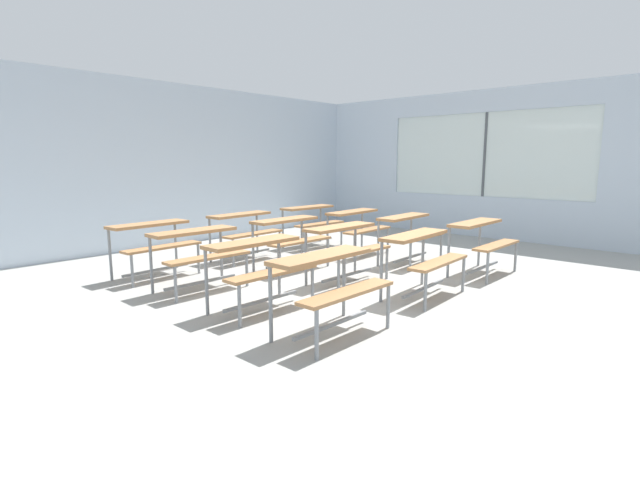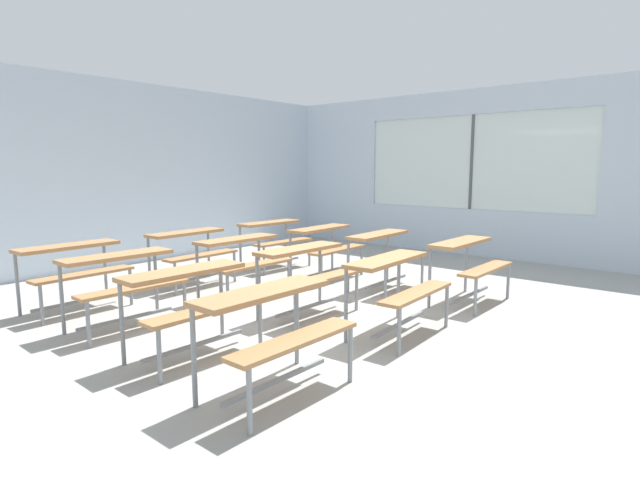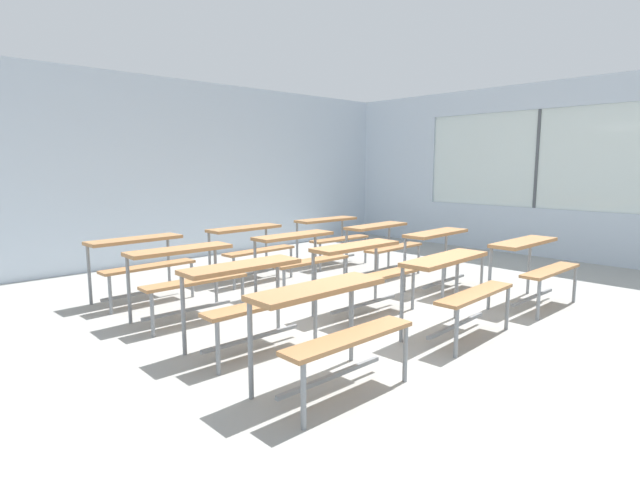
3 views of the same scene
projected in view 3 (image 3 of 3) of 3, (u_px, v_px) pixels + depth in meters
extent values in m
cube|color=#9E9E99|center=(368.00, 322.00, 5.19)|extent=(10.00, 9.00, 0.05)
cube|color=silver|center=(163.00, 171.00, 8.20)|extent=(10.00, 0.12, 3.00)
cube|color=silver|center=(562.00, 234.00, 8.52)|extent=(0.12, 9.00, 0.85)
cube|color=silver|center=(572.00, 93.00, 8.17)|extent=(0.12, 9.00, 0.45)
cube|color=silver|center=(398.00, 160.00, 10.88)|extent=(0.12, 1.90, 1.70)
cube|color=silver|center=(537.00, 159.00, 8.69)|extent=(0.02, 4.20, 1.70)
cube|color=#4C5156|center=(537.00, 159.00, 8.69)|extent=(0.06, 0.05, 1.70)
cube|color=#A87547|center=(318.00, 289.00, 3.58)|extent=(1.10, 0.33, 0.04)
cube|color=#A87547|center=(350.00, 337.00, 3.39)|extent=(1.10, 0.23, 0.03)
cylinder|color=gray|center=(250.00, 349.00, 3.40)|extent=(0.04, 0.04, 0.72)
cylinder|color=gray|center=(352.00, 318.00, 4.07)|extent=(0.04, 0.04, 0.72)
cylinder|color=gray|center=(303.00, 395.00, 3.02)|extent=(0.04, 0.04, 0.44)
cylinder|color=gray|center=(405.00, 353.00, 3.69)|extent=(0.04, 0.04, 0.44)
cube|color=gray|center=(331.00, 377.00, 3.57)|extent=(1.00, 0.04, 0.03)
cube|color=#A87547|center=(445.00, 259.00, 4.71)|extent=(1.11, 0.37, 0.04)
cube|color=#A87547|center=(476.00, 294.00, 4.54)|extent=(1.11, 0.27, 0.03)
cylinder|color=gray|center=(402.00, 303.00, 4.51)|extent=(0.04, 0.04, 0.72)
cylinder|color=gray|center=(457.00, 285.00, 5.22)|extent=(0.04, 0.04, 0.72)
cylinder|color=gray|center=(456.00, 332.00, 4.15)|extent=(0.04, 0.04, 0.44)
cylinder|color=gray|center=(507.00, 308.00, 4.86)|extent=(0.04, 0.04, 0.44)
cube|color=gray|center=(456.00, 325.00, 4.71)|extent=(1.00, 0.08, 0.03)
cube|color=#A87547|center=(524.00, 242.00, 5.72)|extent=(1.10, 0.32, 0.04)
cube|color=#A87547|center=(551.00, 270.00, 5.53)|extent=(1.10, 0.22, 0.03)
cylinder|color=gray|center=(490.00, 278.00, 5.53)|extent=(0.04, 0.04, 0.72)
cylinder|color=gray|center=(529.00, 265.00, 6.22)|extent=(0.04, 0.04, 0.72)
cylinder|color=gray|center=(538.00, 300.00, 5.16)|extent=(0.04, 0.04, 0.44)
cylinder|color=gray|center=(575.00, 284.00, 5.84)|extent=(0.04, 0.04, 0.44)
cube|color=gray|center=(533.00, 297.00, 5.71)|extent=(1.00, 0.04, 0.03)
cube|color=#A87547|center=(242.00, 266.00, 4.37)|extent=(1.11, 0.34, 0.04)
cube|color=#A87547|center=(264.00, 305.00, 4.18)|extent=(1.10, 0.24, 0.03)
cylinder|color=gray|center=(183.00, 314.00, 4.19)|extent=(0.04, 0.04, 0.72)
cylinder|color=gray|center=(278.00, 293.00, 4.86)|extent=(0.04, 0.04, 0.72)
cylinder|color=gray|center=(218.00, 347.00, 3.81)|extent=(0.04, 0.04, 0.44)
cylinder|color=gray|center=(315.00, 320.00, 4.48)|extent=(0.04, 0.04, 0.44)
cube|color=gray|center=(252.00, 338.00, 4.36)|extent=(1.00, 0.05, 0.03)
cube|color=#A87547|center=(356.00, 246.00, 5.44)|extent=(1.10, 0.33, 0.04)
cube|color=#A87547|center=(378.00, 276.00, 5.25)|extent=(1.10, 0.23, 0.03)
cylinder|color=gray|center=(313.00, 283.00, 5.27)|extent=(0.04, 0.04, 0.72)
cylinder|color=gray|center=(376.00, 270.00, 5.93)|extent=(0.04, 0.04, 0.72)
cylinder|color=gray|center=(351.00, 307.00, 4.89)|extent=(0.04, 0.04, 0.44)
cylinder|color=gray|center=(413.00, 290.00, 5.55)|extent=(0.04, 0.04, 0.44)
cube|color=gray|center=(364.00, 304.00, 5.44)|extent=(1.00, 0.05, 0.03)
cube|color=#A87547|center=(436.00, 233.00, 6.50)|extent=(1.11, 0.37, 0.04)
cube|color=#A87547|center=(458.00, 257.00, 6.32)|extent=(1.11, 0.27, 0.03)
cylinder|color=gray|center=(405.00, 264.00, 6.29)|extent=(0.04, 0.04, 0.72)
cylinder|color=gray|center=(446.00, 254.00, 7.00)|extent=(0.04, 0.04, 0.72)
cylinder|color=gray|center=(443.00, 282.00, 5.93)|extent=(0.04, 0.04, 0.44)
cylinder|color=gray|center=(482.00, 270.00, 6.64)|extent=(0.04, 0.04, 0.44)
cube|color=gray|center=(444.00, 281.00, 6.49)|extent=(1.00, 0.08, 0.03)
cube|color=#A87547|center=(180.00, 250.00, 5.22)|extent=(1.11, 0.34, 0.04)
cube|color=#A87547|center=(195.00, 281.00, 5.02)|extent=(1.10, 0.24, 0.03)
cylinder|color=gray|center=(129.00, 289.00, 5.04)|extent=(0.04, 0.04, 0.72)
cylinder|color=gray|center=(216.00, 274.00, 5.70)|extent=(0.04, 0.04, 0.72)
cylinder|color=gray|center=(152.00, 314.00, 4.66)|extent=(0.04, 0.04, 0.44)
cylinder|color=gray|center=(243.00, 296.00, 5.32)|extent=(0.04, 0.04, 0.44)
cube|color=gray|center=(188.00, 310.00, 5.20)|extent=(1.00, 0.05, 0.03)
cube|color=#A87547|center=(294.00, 236.00, 6.26)|extent=(1.10, 0.32, 0.04)
cube|color=#A87547|center=(311.00, 261.00, 6.07)|extent=(1.10, 0.22, 0.03)
cylinder|color=gray|center=(255.00, 268.00, 6.07)|extent=(0.04, 0.04, 0.72)
cylinder|color=gray|center=(315.00, 257.00, 6.75)|extent=(0.04, 0.04, 0.72)
cylinder|color=gray|center=(284.00, 287.00, 5.70)|extent=(0.04, 0.04, 0.44)
cylinder|color=gray|center=(345.00, 274.00, 6.38)|extent=(0.04, 0.04, 0.44)
cube|color=gray|center=(301.00, 286.00, 6.25)|extent=(1.00, 0.03, 0.03)
cube|color=#A87547|center=(377.00, 226.00, 7.25)|extent=(1.11, 0.37, 0.04)
cube|color=#A87547|center=(394.00, 248.00, 7.07)|extent=(1.11, 0.27, 0.03)
cylinder|color=gray|center=(346.00, 254.00, 7.05)|extent=(0.04, 0.04, 0.72)
cylinder|color=gray|center=(389.00, 245.00, 7.76)|extent=(0.04, 0.04, 0.72)
cylinder|color=gray|center=(377.00, 269.00, 6.69)|extent=(0.04, 0.04, 0.44)
cylinder|color=gray|center=(419.00, 259.00, 7.40)|extent=(0.04, 0.04, 0.44)
cube|color=gray|center=(383.00, 269.00, 7.25)|extent=(1.00, 0.08, 0.03)
cube|color=#A87547|center=(135.00, 240.00, 5.93)|extent=(1.11, 0.36, 0.04)
cube|color=#A87547|center=(149.00, 267.00, 5.75)|extent=(1.11, 0.26, 0.03)
cylinder|color=gray|center=(89.00, 274.00, 5.72)|extent=(0.04, 0.04, 0.72)
cylinder|color=gray|center=(169.00, 262.00, 6.43)|extent=(0.04, 0.04, 0.72)
cylinder|color=gray|center=(110.00, 294.00, 5.36)|extent=(0.04, 0.04, 0.44)
cylinder|color=gray|center=(192.00, 279.00, 6.07)|extent=(0.04, 0.04, 0.44)
cube|color=gray|center=(143.00, 292.00, 5.92)|extent=(1.00, 0.07, 0.03)
cube|color=#A87547|center=(245.00, 228.00, 6.99)|extent=(1.11, 0.37, 0.04)
cube|color=#A87547|center=(260.00, 251.00, 6.81)|extent=(1.11, 0.27, 0.03)
cylinder|color=gray|center=(210.00, 257.00, 6.79)|extent=(0.04, 0.04, 0.72)
cylinder|color=gray|center=(266.00, 248.00, 7.50)|extent=(0.04, 0.04, 0.72)
cylinder|color=gray|center=(234.00, 273.00, 6.43)|extent=(0.04, 0.04, 0.44)
cylinder|color=gray|center=(291.00, 262.00, 7.14)|extent=(0.04, 0.04, 0.44)
cube|color=gray|center=(252.00, 273.00, 6.99)|extent=(1.00, 0.08, 0.03)
cube|color=#A87547|center=(326.00, 220.00, 8.09)|extent=(1.11, 0.35, 0.04)
cube|color=#A87547|center=(340.00, 239.00, 7.89)|extent=(1.11, 0.25, 0.03)
cylinder|color=gray|center=(297.00, 244.00, 7.91)|extent=(0.04, 0.04, 0.72)
cylinder|color=gray|center=(342.00, 238.00, 8.57)|extent=(0.04, 0.04, 0.72)
cylinder|color=gray|center=(320.00, 257.00, 7.53)|extent=(0.04, 0.04, 0.44)
cylinder|color=gray|center=(365.00, 250.00, 8.19)|extent=(0.04, 0.04, 0.44)
cube|color=gray|center=(332.00, 258.00, 8.08)|extent=(1.00, 0.06, 0.03)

